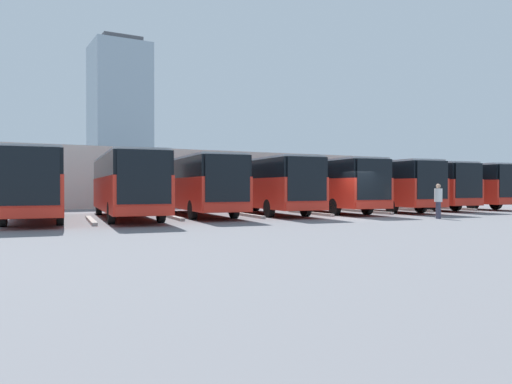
# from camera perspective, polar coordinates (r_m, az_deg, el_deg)

# --- Properties ---
(ground_plane) EXTENTS (600.00, 600.00, 0.00)m
(ground_plane) POSITION_cam_1_polar(r_m,az_deg,el_deg) (27.17, 11.22, -2.93)
(ground_plane) COLOR slate
(bus_0) EXTENTS (4.19, 12.52, 3.32)m
(bus_0) POSITION_cam_1_polar(r_m,az_deg,el_deg) (42.46, 20.96, 0.81)
(bus_0) COLOR red
(bus_0) RESTS_ON ground_plane
(curb_divider_0) EXTENTS (1.00, 5.47, 0.15)m
(curb_divider_0) POSITION_cam_1_polar(r_m,az_deg,el_deg) (39.68, 21.00, -1.74)
(curb_divider_0) COLOR #B2B2AD
(curb_divider_0) RESTS_ON ground_plane
(bus_1) EXTENTS (4.19, 12.52, 3.32)m
(bus_1) POSITION_cam_1_polar(r_m,az_deg,el_deg) (39.29, 16.89, 0.84)
(bus_1) COLOR red
(bus_1) RESTS_ON ground_plane
(curb_divider_1) EXTENTS (1.00, 5.47, 0.15)m
(curb_divider_1) POSITION_cam_1_polar(r_m,az_deg,el_deg) (36.51, 16.62, -1.92)
(curb_divider_1) COLOR #B2B2AD
(curb_divider_1) RESTS_ON ground_plane
(bus_2) EXTENTS (4.19, 12.52, 3.32)m
(bus_2) POSITION_cam_1_polar(r_m,az_deg,el_deg) (35.70, 13.06, 0.88)
(bus_2) COLOR red
(bus_2) RESTS_ON ground_plane
(curb_divider_2) EXTENTS (1.00, 5.47, 0.15)m
(curb_divider_2) POSITION_cam_1_polar(r_m,az_deg,el_deg) (32.94, 12.44, -2.18)
(curb_divider_2) COLOR #B2B2AD
(curb_divider_2) RESTS_ON ground_plane
(bus_3) EXTENTS (4.19, 12.52, 3.32)m
(bus_3) POSITION_cam_1_polar(r_m,az_deg,el_deg) (33.11, 7.32, 0.92)
(bus_3) COLOR red
(bus_3) RESTS_ON ground_plane
(curb_divider_3) EXTENTS (1.00, 5.47, 0.15)m
(curb_divider_3) POSITION_cam_1_polar(r_m,az_deg,el_deg) (30.41, 6.13, -2.40)
(curb_divider_3) COLOR #B2B2AD
(curb_divider_3) RESTS_ON ground_plane
(bus_4) EXTENTS (4.19, 12.52, 3.32)m
(bus_4) POSITION_cam_1_polar(r_m,az_deg,el_deg) (30.93, 0.66, 0.94)
(bus_4) COLOR red
(bus_4) RESTS_ON ground_plane
(curb_divider_4) EXTENTS (1.00, 5.47, 0.15)m
(curb_divider_4) POSITION_cam_1_polar(r_m,az_deg,el_deg) (28.34, -1.25, -2.62)
(curb_divider_4) COLOR #B2B2AD
(curb_divider_4) RESTS_ON ground_plane
(bus_5) EXTENTS (4.19, 12.52, 3.32)m
(bus_5) POSITION_cam_1_polar(r_m,az_deg,el_deg) (29.36, -6.99, 0.96)
(bus_5) COLOR red
(bus_5) RESTS_ON ground_plane
(curb_divider_5) EXTENTS (1.00, 5.47, 0.15)m
(curb_divider_5) POSITION_cam_1_polar(r_m,az_deg,el_deg) (26.93, -9.73, -2.79)
(curb_divider_5) COLOR #B2B2AD
(curb_divider_5) RESTS_ON ground_plane
(bus_6) EXTENTS (4.19, 12.52, 3.32)m
(bus_6) POSITION_cam_1_polar(r_m,az_deg,el_deg) (27.04, -14.63, 0.98)
(bus_6) COLOR red
(bus_6) RESTS_ON ground_plane
(curb_divider_6) EXTENTS (1.00, 5.47, 0.15)m
(curb_divider_6) POSITION_cam_1_polar(r_m,az_deg,el_deg) (24.83, -18.34, -3.10)
(curb_divider_6) COLOR #B2B2AD
(curb_divider_6) RESTS_ON ground_plane
(bus_7) EXTENTS (4.19, 12.52, 3.32)m
(bus_7) POSITION_cam_1_polar(r_m,az_deg,el_deg) (26.86, -23.86, 0.95)
(bus_7) COLOR red
(bus_7) RESTS_ON ground_plane
(pedestrian) EXTENTS (0.56, 0.56, 1.82)m
(pedestrian) POSITION_cam_1_polar(r_m,az_deg,el_deg) (27.63, 20.11, -0.86)
(pedestrian) COLOR #38384C
(pedestrian) RESTS_ON ground_plane
(station_building) EXTENTS (38.24, 13.85, 4.75)m
(station_building) POSITION_cam_1_polar(r_m,az_deg,el_deg) (47.26, -7.50, 1.48)
(station_building) COLOR beige
(station_building) RESTS_ON ground_plane
(office_tower) EXTENTS (21.31, 21.31, 59.85)m
(office_tower) POSITION_cam_1_polar(r_m,az_deg,el_deg) (205.44, -15.33, 8.30)
(office_tower) COLOR #93A8B7
(office_tower) RESTS_ON ground_plane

